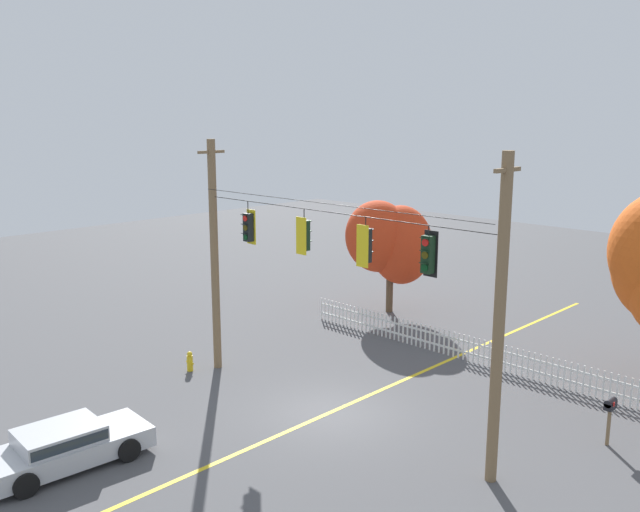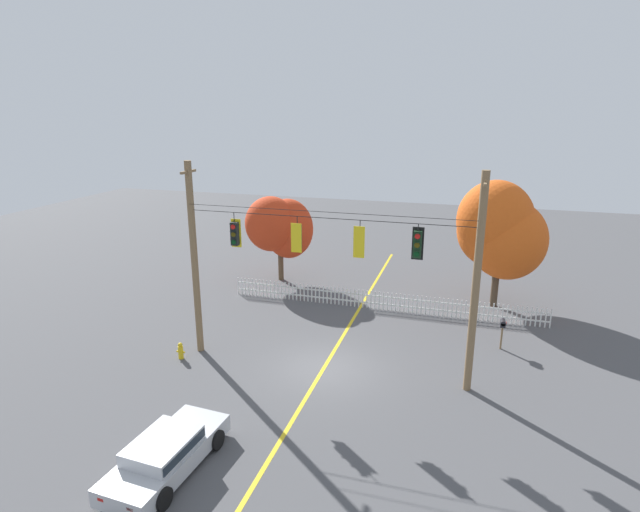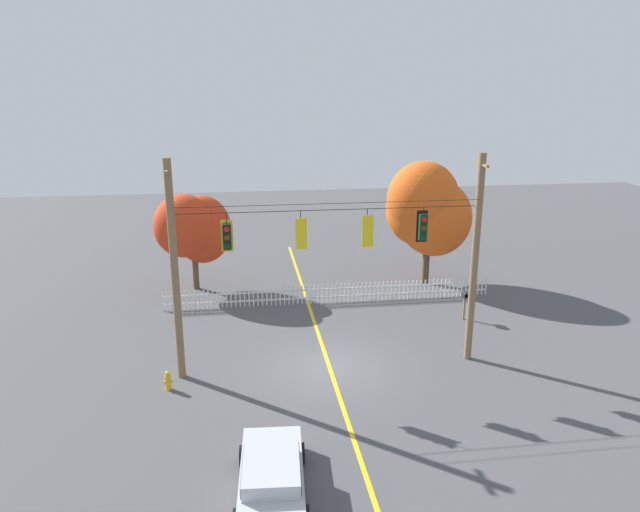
# 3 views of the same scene
# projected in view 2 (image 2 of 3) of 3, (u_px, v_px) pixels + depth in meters

# --- Properties ---
(ground) EXTENTS (80.00, 80.00, 0.00)m
(ground) POSITION_uv_depth(u_px,v_px,m) (324.00, 368.00, 21.35)
(ground) COLOR #4C4C4F
(lane_centerline_stripe) EXTENTS (0.16, 36.00, 0.01)m
(lane_centerline_stripe) POSITION_uv_depth(u_px,v_px,m) (324.00, 368.00, 21.35)
(lane_centerline_stripe) COLOR gold
(lane_centerline_stripe) RESTS_ON ground
(signal_support_span) EXTENTS (11.80, 1.10, 8.41)m
(signal_support_span) POSITION_uv_depth(u_px,v_px,m) (324.00, 271.00, 20.16)
(signal_support_span) COLOR brown
(signal_support_span) RESTS_ON ground
(traffic_signal_westbound_side) EXTENTS (0.43, 0.38, 1.48)m
(traffic_signal_westbound_side) POSITION_uv_depth(u_px,v_px,m) (235.00, 234.00, 20.87)
(traffic_signal_westbound_side) COLOR black
(traffic_signal_northbound_secondary) EXTENTS (0.43, 0.38, 1.42)m
(traffic_signal_northbound_secondary) POSITION_uv_depth(u_px,v_px,m) (297.00, 237.00, 20.10)
(traffic_signal_northbound_secondary) COLOR black
(traffic_signal_southbound_primary) EXTENTS (0.43, 0.38, 1.43)m
(traffic_signal_southbound_primary) POSITION_uv_depth(u_px,v_px,m) (360.00, 241.00, 19.40)
(traffic_signal_southbound_primary) COLOR black
(traffic_signal_eastbound_side) EXTENTS (0.43, 0.38, 1.39)m
(traffic_signal_eastbound_side) POSITION_uv_depth(u_px,v_px,m) (417.00, 244.00, 18.80)
(traffic_signal_eastbound_side) COLOR black
(white_picket_fence) EXTENTS (16.86, 0.06, 1.01)m
(white_picket_fence) POSITION_uv_depth(u_px,v_px,m) (381.00, 301.00, 27.42)
(white_picket_fence) COLOR white
(white_picket_fence) RESTS_ON ground
(autumn_maple_near_fence) EXTENTS (4.05, 3.37, 5.36)m
(autumn_maple_near_fence) POSITION_uv_depth(u_px,v_px,m) (280.00, 226.00, 31.25)
(autumn_maple_near_fence) COLOR brown
(autumn_maple_near_fence) RESTS_ON ground
(autumn_maple_mid) EXTENTS (4.74, 4.09, 6.88)m
(autumn_maple_mid) POSITION_uv_depth(u_px,v_px,m) (499.00, 230.00, 27.11)
(autumn_maple_mid) COLOR #473828
(autumn_maple_mid) RESTS_ON ground
(parked_car) EXTENTS (2.14, 4.49, 1.15)m
(parked_car) POSITION_uv_depth(u_px,v_px,m) (166.00, 453.00, 15.17)
(parked_car) COLOR #B7BABF
(parked_car) RESTS_ON ground
(fire_hydrant) EXTENTS (0.38, 0.22, 0.74)m
(fire_hydrant) POSITION_uv_depth(u_px,v_px,m) (181.00, 351.00, 22.08)
(fire_hydrant) COLOR gold
(fire_hydrant) RESTS_ON ground
(roadside_mailbox) EXTENTS (0.25, 0.44, 1.41)m
(roadside_mailbox) POSITION_uv_depth(u_px,v_px,m) (503.00, 325.00, 22.75)
(roadside_mailbox) COLOR brown
(roadside_mailbox) RESTS_ON ground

